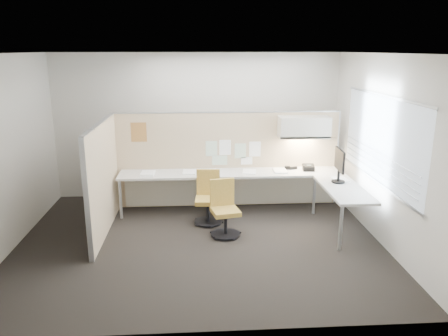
{
  "coord_description": "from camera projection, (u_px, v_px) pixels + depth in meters",
  "views": [
    {
      "loc": [
        -0.02,
        -6.2,
        2.86
      ],
      "look_at": [
        0.43,
        0.8,
        0.94
      ],
      "focal_mm": 35.0,
      "sensor_mm": 36.0,
      "label": 1
    }
  ],
  "objects": [
    {
      "name": "coat_hook",
      "position": [
        86.0,
        155.0,
        6.13
      ],
      "size": [
        0.18,
        0.44,
        1.32
      ],
      "color": "silver",
      "rests_on": "partition_left"
    },
    {
      "name": "poster",
      "position": [
        139.0,
        132.0,
        7.79
      ],
      "size": [
        0.28,
        0.0,
        0.35
      ],
      "primitive_type": "cube",
      "color": "orange",
      "rests_on": "partition_back"
    },
    {
      "name": "phone",
      "position": [
        308.0,
        168.0,
        7.89
      ],
      "size": [
        0.23,
        0.21,
        0.12
      ],
      "rotation": [
        0.0,
        0.0,
        -0.1
      ],
      "color": "black",
      "rests_on": "desk"
    },
    {
      "name": "partition_left",
      "position": [
        103.0,
        179.0,
        6.88
      ],
      "size": [
        0.06,
        2.2,
        1.75
      ],
      "primitive_type": "cube",
      "color": "tan",
      "rests_on": "floor"
    },
    {
      "name": "chair_right",
      "position": [
        224.0,
        210.0,
        6.86
      ],
      "size": [
        0.48,
        0.5,
        0.87
      ],
      "rotation": [
        0.0,
        0.0,
        0.21
      ],
      "color": "black",
      "rests_on": "floor"
    },
    {
      "name": "paper_stack_4",
      "position": [
        280.0,
        171.0,
        7.84
      ],
      "size": [
        0.23,
        0.3,
        0.02
      ],
      "primitive_type": "cube",
      "rotation": [
        0.0,
        0.0,
        -0.0
      ],
      "color": "white",
      "rests_on": "desk"
    },
    {
      "name": "desk",
      "position": [
        251.0,
        181.0,
        7.71
      ],
      "size": [
        4.0,
        2.07,
        0.73
      ],
      "color": "beige",
      "rests_on": "floor"
    },
    {
      "name": "paper_stack_2",
      "position": [
        212.0,
        172.0,
        7.75
      ],
      "size": [
        0.28,
        0.34,
        0.04
      ],
      "primitive_type": "cube",
      "rotation": [
        0.0,
        0.0,
        0.18
      ],
      "color": "white",
      "rests_on": "desk"
    },
    {
      "name": "wall_right",
      "position": [
        382.0,
        150.0,
        6.53
      ],
      "size": [
        0.02,
        4.5,
        2.8
      ],
      "primitive_type": "cube",
      "color": "beige",
      "rests_on": "ground"
    },
    {
      "name": "stapler",
      "position": [
        293.0,
        168.0,
        7.97
      ],
      "size": [
        0.15,
        0.08,
        0.05
      ],
      "primitive_type": "cube",
      "rotation": [
        0.0,
        0.0,
        0.28
      ],
      "color": "black",
      "rests_on": "desk"
    },
    {
      "name": "paper_stack_3",
      "position": [
        249.0,
        172.0,
        7.79
      ],
      "size": [
        0.27,
        0.33,
        0.02
      ],
      "primitive_type": "cube",
      "rotation": [
        0.0,
        0.0,
        -0.16
      ],
      "color": "white",
      "rests_on": "desk"
    },
    {
      "name": "paper_stack_0",
      "position": [
        148.0,
        173.0,
        7.65
      ],
      "size": [
        0.25,
        0.31,
        0.04
      ],
      "primitive_type": "cube",
      "rotation": [
        0.0,
        0.0,
        -0.06
      ],
      "color": "white",
      "rests_on": "desk"
    },
    {
      "name": "task_light_strip",
      "position": [
        303.0,
        139.0,
        7.84
      ],
      "size": [
        0.6,
        0.06,
        0.02
      ],
      "primitive_type": "cube",
      "color": "#FFEABF",
      "rests_on": "overhead_bin"
    },
    {
      "name": "floor",
      "position": [
        199.0,
        241.0,
        6.73
      ],
      "size": [
        5.5,
        4.5,
        0.01
      ],
      "primitive_type": "cube",
      "color": "black",
      "rests_on": "ground"
    },
    {
      "name": "paper_stack_5",
      "position": [
        340.0,
        180.0,
        7.32
      ],
      "size": [
        0.26,
        0.32,
        0.02
      ],
      "primitive_type": "cube",
      "rotation": [
        0.0,
        0.0,
        0.09
      ],
      "color": "white",
      "rests_on": "desk"
    },
    {
      "name": "paper_stack_1",
      "position": [
        189.0,
        172.0,
        7.76
      ],
      "size": [
        0.25,
        0.31,
        0.02
      ],
      "primitive_type": "cube",
      "rotation": [
        0.0,
        0.0,
        -0.06
      ],
      "color": "white",
      "rests_on": "desk"
    },
    {
      "name": "tape_dispenser",
      "position": [
        287.0,
        168.0,
        7.97
      ],
      "size": [
        0.11,
        0.07,
        0.06
      ],
      "primitive_type": "cube",
      "rotation": [
        0.0,
        0.0,
        -0.12
      ],
      "color": "black",
      "rests_on": "desk"
    },
    {
      "name": "partition_back",
      "position": [
        228.0,
        160.0,
        8.07
      ],
      "size": [
        4.1,
        0.06,
        1.75
      ],
      "primitive_type": "cube",
      "color": "tan",
      "rests_on": "floor"
    },
    {
      "name": "wall_back",
      "position": [
        197.0,
        126.0,
        8.52
      ],
      "size": [
        5.5,
        0.02,
        2.8
      ],
      "primitive_type": "cube",
      "color": "beige",
      "rests_on": "ground"
    },
    {
      "name": "overhead_bin",
      "position": [
        304.0,
        127.0,
        7.78
      ],
      "size": [
        0.9,
        0.36,
        0.38
      ],
      "primitive_type": "cube",
      "color": "beige",
      "rests_on": "partition_back"
    },
    {
      "name": "wall_front",
      "position": [
        200.0,
        206.0,
        4.19
      ],
      "size": [
        5.5,
        0.02,
        2.8
      ],
      "primitive_type": "cube",
      "color": "beige",
      "rests_on": "ground"
    },
    {
      "name": "wall_left",
      "position": [
        4.0,
        155.0,
        6.19
      ],
      "size": [
        0.02,
        4.5,
        2.8
      ],
      "primitive_type": "cube",
      "color": "beige",
      "rests_on": "ground"
    },
    {
      "name": "window_pane",
      "position": [
        381.0,
        140.0,
        6.49
      ],
      "size": [
        0.01,
        2.8,
        1.3
      ],
      "primitive_type": "cube",
      "color": "#939EAB",
      "rests_on": "wall_right"
    },
    {
      "name": "chair_left",
      "position": [
        208.0,
        199.0,
        7.36
      ],
      "size": [
        0.46,
        0.47,
        0.88
      ],
      "rotation": [
        0.0,
        0.0,
        -0.07
      ],
      "color": "black",
      "rests_on": "floor"
    },
    {
      "name": "pinned_papers",
      "position": [
        232.0,
        152.0,
        8.0
      ],
      "size": [
        1.01,
        0.0,
        0.47
      ],
      "color": "#8CBF8C",
      "rests_on": "partition_back"
    },
    {
      "name": "ceiling",
      "position": [
        196.0,
        53.0,
        5.99
      ],
      "size": [
        5.5,
        4.5,
        0.01
      ],
      "primitive_type": "cube",
      "color": "white",
      "rests_on": "wall_back"
    },
    {
      "name": "monitor",
      "position": [
        339.0,
        164.0,
        7.11
      ],
      "size": [
        0.22,
        0.53,
        0.55
      ],
      "rotation": [
        0.0,
        0.0,
        1.5
      ],
      "color": "black",
      "rests_on": "desk"
    }
  ]
}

